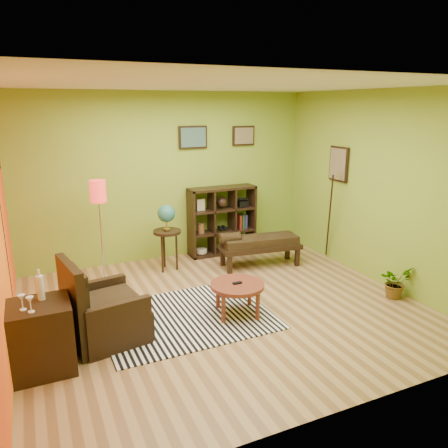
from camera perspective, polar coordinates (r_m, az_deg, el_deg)
name	(u,v)px	position (r m, az deg, el deg)	size (l,w,h in m)	color
ground	(223,308)	(5.83, -0.18, -10.89)	(5.00, 5.00, 0.00)	tan
room_shell	(215,172)	(5.27, -1.19, 6.85)	(5.04, 4.54, 2.82)	#84A832
zebra_rug	(186,317)	(5.61, -4.99, -11.99)	(2.07, 1.60, 0.01)	white
coffee_table	(237,288)	(5.53, 1.74, -8.34)	(0.68, 0.68, 0.44)	brown
armchair	(102,315)	(5.18, -15.70, -11.38)	(0.93, 0.93, 0.98)	black
side_cabinet	(41,337)	(4.80, -22.82, -13.46)	(0.60, 0.55, 1.03)	black
floor_lamp	(99,201)	(6.45, -16.06, 2.93)	(0.23, 0.23, 1.55)	silver
globe_table	(167,221)	(6.91, -7.51, 0.38)	(0.44, 0.44, 1.07)	black
cube_shelf	(223,220)	(7.72, -0.16, 0.47)	(1.20, 0.35, 1.20)	black
bench	(258,243)	(7.15, 4.47, -2.53)	(1.38, 0.63, 0.61)	black
potted_plant	(395,285)	(6.50, 21.41, -7.46)	(0.41, 0.45, 0.35)	#26661E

